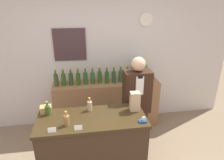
% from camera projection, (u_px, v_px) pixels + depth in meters
% --- Properties ---
extents(back_wall, '(5.20, 0.09, 2.70)m').
position_uv_depth(back_wall, '(99.00, 56.00, 3.75)').
color(back_wall, silver).
rests_on(back_wall, ground_plane).
extents(back_shelf, '(1.96, 0.41, 0.90)m').
position_uv_depth(back_shelf, '(107.00, 104.00, 3.86)').
color(back_shelf, '#8E6642').
rests_on(back_shelf, ground_plane).
extents(display_counter, '(1.38, 0.60, 0.95)m').
position_uv_depth(display_counter, '(93.00, 148.00, 2.69)').
color(display_counter, '#382619').
rests_on(display_counter, ground_plane).
extents(shopkeeper, '(0.40, 0.25, 1.59)m').
position_uv_depth(shopkeeper, '(136.00, 107.00, 3.08)').
color(shopkeeper, '#331E14').
rests_on(shopkeeper, ground_plane).
extents(potted_plant, '(0.30, 0.30, 0.40)m').
position_uv_depth(potted_plant, '(139.00, 69.00, 3.69)').
color(potted_plant, '#4C3D2D').
rests_on(potted_plant, back_shelf).
extents(paper_bag, '(0.13, 0.11, 0.26)m').
position_uv_depth(paper_bag, '(135.00, 101.00, 2.64)').
color(paper_bag, tan).
rests_on(paper_bag, display_counter).
extents(tape_dispenser, '(0.09, 0.06, 0.07)m').
position_uv_depth(tape_dispenser, '(143.00, 120.00, 2.41)').
color(tape_dispenser, '#1E4799').
rests_on(tape_dispenser, display_counter).
extents(price_card_left, '(0.09, 0.02, 0.06)m').
position_uv_depth(price_card_left, '(52.00, 130.00, 2.22)').
color(price_card_left, white).
rests_on(price_card_left, display_counter).
extents(price_card_right, '(0.09, 0.02, 0.06)m').
position_uv_depth(price_card_right, '(78.00, 128.00, 2.27)').
color(price_card_right, white).
rests_on(price_card_right, display_counter).
extents(gift_box, '(0.16, 0.14, 0.09)m').
position_uv_depth(gift_box, '(46.00, 109.00, 2.62)').
color(gift_box, tan).
rests_on(gift_box, display_counter).
extents(counter_bottle_0, '(0.06, 0.06, 0.19)m').
position_uv_depth(counter_bottle_0, '(48.00, 110.00, 2.55)').
color(counter_bottle_0, '#365724').
rests_on(counter_bottle_0, display_counter).
extents(counter_bottle_1, '(0.06, 0.06, 0.19)m').
position_uv_depth(counter_bottle_1, '(67.00, 120.00, 2.33)').
color(counter_bottle_1, olive).
rests_on(counter_bottle_1, display_counter).
extents(counter_bottle_2, '(0.06, 0.06, 0.19)m').
position_uv_depth(counter_bottle_2, '(90.00, 106.00, 2.65)').
color(counter_bottle_2, tan).
rests_on(counter_bottle_2, display_counter).
extents(shelf_bottle_0, '(0.08, 0.08, 0.32)m').
position_uv_depth(shelf_bottle_0, '(56.00, 80.00, 3.50)').
color(shelf_bottle_0, '#354A1E').
rests_on(shelf_bottle_0, back_shelf).
extents(shelf_bottle_1, '(0.08, 0.08, 0.32)m').
position_uv_depth(shelf_bottle_1, '(64.00, 79.00, 3.53)').
color(shelf_bottle_1, '#30521C').
rests_on(shelf_bottle_1, back_shelf).
extents(shelf_bottle_2, '(0.08, 0.08, 0.32)m').
position_uv_depth(shelf_bottle_2, '(71.00, 79.00, 3.55)').
color(shelf_bottle_2, '#2B4C20').
rests_on(shelf_bottle_2, back_shelf).
extents(shelf_bottle_3, '(0.08, 0.08, 0.32)m').
position_uv_depth(shelf_bottle_3, '(78.00, 79.00, 3.55)').
color(shelf_bottle_3, '#30531C').
rests_on(shelf_bottle_3, back_shelf).
extents(shelf_bottle_4, '(0.08, 0.08, 0.32)m').
position_uv_depth(shelf_bottle_4, '(85.00, 78.00, 3.59)').
color(shelf_bottle_4, '#2D5824').
rests_on(shelf_bottle_4, back_shelf).
extents(shelf_bottle_5, '(0.08, 0.08, 0.32)m').
position_uv_depth(shelf_bottle_5, '(93.00, 77.00, 3.61)').
color(shelf_bottle_5, '#2E5827').
rests_on(shelf_bottle_5, back_shelf).
extents(shelf_bottle_6, '(0.08, 0.08, 0.32)m').
position_uv_depth(shelf_bottle_6, '(100.00, 77.00, 3.64)').
color(shelf_bottle_6, '#34511E').
rests_on(shelf_bottle_6, back_shelf).
extents(shelf_bottle_7, '(0.08, 0.08, 0.32)m').
position_uv_depth(shelf_bottle_7, '(107.00, 77.00, 3.63)').
color(shelf_bottle_7, '#294F1F').
rests_on(shelf_bottle_7, back_shelf).
extents(shelf_bottle_8, '(0.08, 0.08, 0.32)m').
position_uv_depth(shelf_bottle_8, '(114.00, 77.00, 3.65)').
color(shelf_bottle_8, '#2B4D2A').
rests_on(shelf_bottle_8, back_shelf).
extents(shelf_bottle_9, '(0.08, 0.08, 0.32)m').
position_uv_depth(shelf_bottle_9, '(121.00, 76.00, 3.68)').
color(shelf_bottle_9, '#324A27').
rests_on(shelf_bottle_9, back_shelf).
extents(shelf_bottle_10, '(0.08, 0.08, 0.32)m').
position_uv_depth(shelf_bottle_10, '(127.00, 75.00, 3.71)').
color(shelf_bottle_10, '#315522').
rests_on(shelf_bottle_10, back_shelf).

